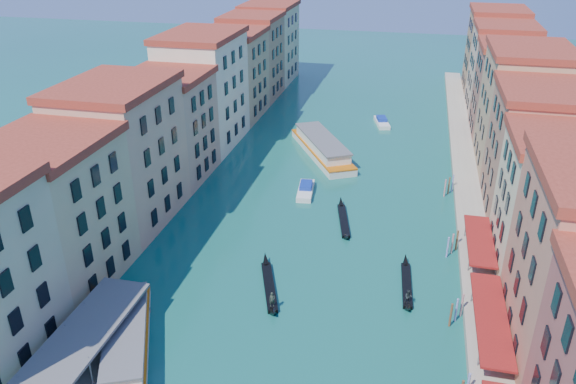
% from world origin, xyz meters
% --- Properties ---
extents(left_bank_palazzos, '(12.80, 128.40, 21.00)m').
position_xyz_m(left_bank_palazzos, '(-26.00, 64.68, 9.71)').
color(left_bank_palazzos, '#BDB28A').
rests_on(left_bank_palazzos, ground).
extents(right_bank_palazzos, '(12.80, 128.40, 21.00)m').
position_xyz_m(right_bank_palazzos, '(30.00, 65.00, 9.75)').
color(right_bank_palazzos, '#A24B41').
rests_on(right_bank_palazzos, ground).
extents(quay, '(4.00, 140.00, 1.00)m').
position_xyz_m(quay, '(22.00, 65.00, 0.50)').
color(quay, '#A39783').
rests_on(quay, ground).
extents(restaurant_awnings, '(3.20, 44.55, 3.12)m').
position_xyz_m(restaurant_awnings, '(22.19, 23.00, 2.99)').
color(restaurant_awnings, maroon).
rests_on(restaurant_awnings, ground).
extents(vaporetto_stop, '(5.40, 16.40, 3.65)m').
position_xyz_m(vaporetto_stop, '(-16.00, 12.00, 1.44)').
color(vaporetto_stop, slate).
rests_on(vaporetto_stop, ground).
extents(mooring_poles_right, '(1.44, 54.24, 3.20)m').
position_xyz_m(mooring_poles_right, '(19.10, 28.80, 1.30)').
color(mooring_poles_right, '#55311D').
rests_on(mooring_poles_right, ground).
extents(mooring_poles_left, '(0.24, 8.24, 3.20)m').
position_xyz_m(mooring_poles_left, '(-18.50, 12.00, 1.30)').
color(mooring_poles_left, '#55311D').
rests_on(mooring_poles_left, ground).
extents(vaporetto_near, '(11.16, 18.09, 2.68)m').
position_xyz_m(vaporetto_near, '(-13.19, 14.17, 1.21)').
color(vaporetto_near, silver).
rests_on(vaporetto_near, ground).
extents(vaporetto_far, '(15.15, 21.72, 3.28)m').
position_xyz_m(vaporetto_far, '(-3.15, 69.87, 1.48)').
color(vaporetto_far, silver).
rests_on(vaporetto_far, ground).
extents(gondola_fore, '(5.16, 12.17, 2.51)m').
position_xyz_m(gondola_fore, '(-1.91, 27.23, 0.42)').
color(gondola_fore, black).
rests_on(gondola_fore, ground).
extents(gondola_right, '(1.71, 11.63, 2.32)m').
position_xyz_m(gondola_right, '(13.78, 31.00, 0.44)').
color(gondola_right, black).
rests_on(gondola_right, ground).
extents(gondola_far, '(3.54, 12.14, 1.73)m').
position_xyz_m(gondola_far, '(4.28, 45.40, 0.36)').
color(gondola_far, black).
rests_on(gondola_far, ground).
extents(motorboat_mid, '(3.01, 7.41, 1.49)m').
position_xyz_m(motorboat_mid, '(-2.86, 53.37, 0.58)').
color(motorboat_mid, white).
rests_on(motorboat_mid, ground).
extents(motorboat_far, '(4.05, 7.56, 1.50)m').
position_xyz_m(motorboat_far, '(6.24, 89.50, 0.58)').
color(motorboat_far, white).
rests_on(motorboat_far, ground).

